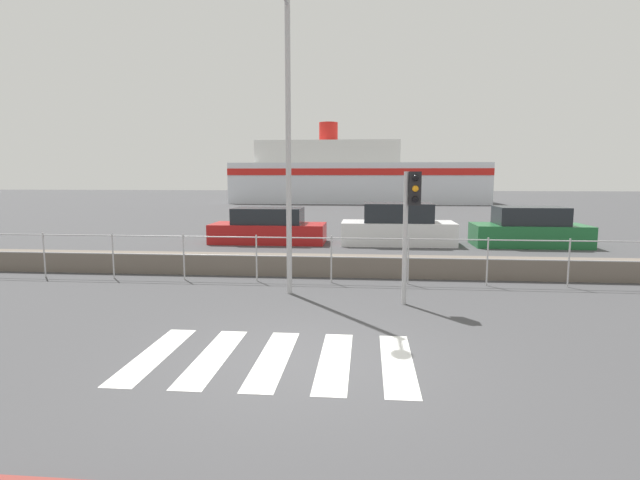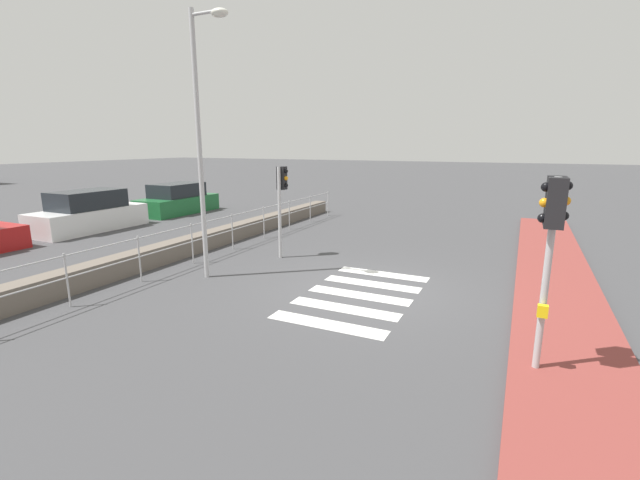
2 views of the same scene
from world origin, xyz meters
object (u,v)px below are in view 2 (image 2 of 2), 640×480
object	(u,v)px
parked_car_white	(89,213)
traffic_light_far	(281,191)
parked_car_green	(178,200)
streetlamp	(204,120)
traffic_light_near	(553,223)

from	to	relation	value
parked_car_white	traffic_light_far	bearing A→B (deg)	-91.95
parked_car_white	parked_car_green	size ratio (longest dim) A/B	1.04
traffic_light_far	parked_car_green	size ratio (longest dim) A/B	0.66
parked_car_white	parked_car_green	bearing A→B (deg)	0.00
streetlamp	parked_car_white	size ratio (longest dim) A/B	1.49
traffic_light_near	parked_car_green	world-z (taller)	traffic_light_near
traffic_light_near	traffic_light_far	size ratio (longest dim) A/B	1.08
traffic_light_near	parked_car_green	xyz separation A→B (m)	(9.58, 16.03, -1.67)
traffic_light_near	traffic_light_far	distance (m)	8.17
streetlamp	traffic_light_near	bearing A→B (deg)	-103.01
traffic_light_far	parked_car_green	distance (m)	10.60
traffic_light_far	traffic_light_near	bearing A→B (deg)	-122.20
traffic_light_far	parked_car_white	size ratio (longest dim) A/B	0.63
traffic_light_near	streetlamp	distance (m)	7.84
streetlamp	parked_car_green	bearing A→B (deg)	47.46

